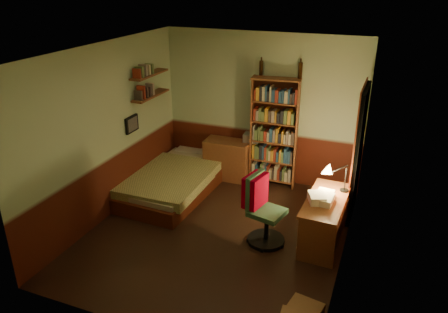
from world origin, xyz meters
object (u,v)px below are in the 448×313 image
at_px(mini_stereo, 252,138).
at_px(dresser, 228,159).
at_px(office_chair, 267,207).
at_px(desk, 324,220).
at_px(desk_lamp, 346,174).
at_px(bed, 175,173).
at_px(bookshelf, 274,133).

bearing_deg(mini_stereo, dresser, -166.32).
distance_m(mini_stereo, office_chair, 2.05).
height_order(mini_stereo, desk, mini_stereo).
bearing_deg(desk_lamp, dresser, 150.92).
height_order(bed, desk, bed).
height_order(bed, bookshelf, bookshelf).
distance_m(mini_stereo, bookshelf, 0.44).
distance_m(bookshelf, desk_lamp, 1.77).
bearing_deg(dresser, desk_lamp, -26.84).
bearing_deg(desk_lamp, bed, 171.61).
bearing_deg(mini_stereo, desk_lamp, -37.30).
distance_m(bed, desk_lamp, 2.89).
relative_size(bookshelf, office_chair, 1.68).
bearing_deg(desk, office_chair, -153.08).
distance_m(mini_stereo, desk_lamp, 2.13).
bearing_deg(desk_lamp, mini_stereo, 143.09).
relative_size(dresser, desk_lamp, 1.55).
relative_size(bed, office_chair, 1.97).
xyz_separation_m(mini_stereo, bookshelf, (0.41, -0.04, 0.16)).
distance_m(dresser, bookshelf, 1.01).
xyz_separation_m(bookshelf, desk, (1.16, -1.47, -0.62)).
distance_m(bed, mini_stereo, 1.48).
relative_size(bed, desk, 1.83).
distance_m(dresser, desk, 2.42).
distance_m(bed, desk, 2.70).
bearing_deg(office_chair, bookshelf, 116.74).
relative_size(bookshelf, desk_lamp, 3.64).
bearing_deg(bookshelf, dresser, 178.74).
height_order(bookshelf, desk_lamp, bookshelf).
bearing_deg(mini_stereo, bookshelf, -9.11).
xyz_separation_m(desk_lamp, office_chair, (-0.91, -0.67, -0.35)).
bearing_deg(mini_stereo, office_chair, -68.91).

